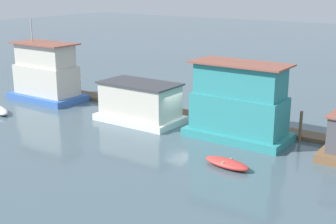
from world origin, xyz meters
The scene contains 9 objects.
ground_plane centered at (0.00, 0.00, 0.00)m, with size 200.00×200.00×0.00m, color #475B66.
dock_walkway centered at (0.00, 3.14, 0.15)m, with size 42.40×1.60×0.30m, color brown.
houseboat_blue centered at (-14.80, 0.24, 2.41)m, with size 7.13×4.01×7.50m.
houseboat_white centered at (-3.16, -0.38, 1.51)m, with size 6.74×3.91×3.15m.
houseboat_teal centered at (5.19, 0.23, 2.50)m, with size 7.31×3.67×5.46m.
dinghy_red centered at (7.12, -5.00, 0.25)m, with size 3.18×1.54×0.49m.
mooring_post_near_right centered at (9.07, 2.09, 1.10)m, with size 0.21×0.21×2.19m, color brown.
mooring_post_far_left centered at (3.05, 2.09, 0.99)m, with size 0.30×0.30×1.98m, color brown.
mooring_post_far_right centered at (5.55, 2.09, 0.61)m, with size 0.31×0.31×1.23m, color brown.
Camera 1 is at (19.23, -28.56, 10.79)m, focal length 50.00 mm.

